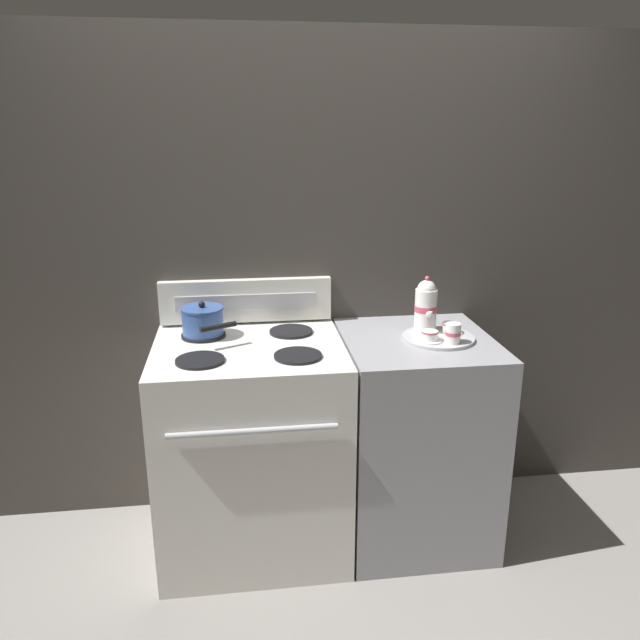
% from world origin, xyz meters
% --- Properties ---
extents(ground_plane, '(6.00, 6.00, 0.00)m').
position_xyz_m(ground_plane, '(0.00, 0.00, 0.00)').
color(ground_plane, gray).
extents(wall_back, '(6.00, 0.05, 2.20)m').
position_xyz_m(wall_back, '(0.00, 0.36, 1.10)').
color(wall_back, '#423D38').
rests_on(wall_back, ground).
extents(stove, '(0.79, 0.70, 0.94)m').
position_xyz_m(stove, '(-0.32, -0.00, 0.47)').
color(stove, silver).
rests_on(stove, ground).
extents(control_panel, '(0.77, 0.05, 0.19)m').
position_xyz_m(control_panel, '(-0.32, 0.31, 1.04)').
color(control_panel, silver).
rests_on(control_panel, stove).
extents(side_counter, '(0.63, 0.67, 0.93)m').
position_xyz_m(side_counter, '(0.40, 0.00, 0.47)').
color(side_counter, '#939399').
rests_on(side_counter, ground).
extents(saucepan, '(0.23, 0.28, 0.14)m').
position_xyz_m(saucepan, '(-0.51, 0.15, 1.00)').
color(saucepan, '#335193').
rests_on(saucepan, stove).
extents(serving_tray, '(0.31, 0.31, 0.01)m').
position_xyz_m(serving_tray, '(0.48, -0.02, 0.94)').
color(serving_tray, '#B2B2B7').
rests_on(serving_tray, side_counter).
extents(teapot, '(0.10, 0.16, 0.24)m').
position_xyz_m(teapot, '(0.44, 0.06, 1.06)').
color(teapot, white).
rests_on(teapot, serving_tray).
extents(teacup_left, '(0.11, 0.11, 0.04)m').
position_xyz_m(teacup_left, '(0.54, 0.02, 0.97)').
color(teacup_left, white).
rests_on(teacup_left, serving_tray).
extents(teacup_right, '(0.11, 0.11, 0.04)m').
position_xyz_m(teacup_right, '(0.42, -0.07, 0.97)').
color(teacup_right, white).
rests_on(teacup_right, serving_tray).
extents(creamer_jug, '(0.06, 0.06, 0.08)m').
position_xyz_m(creamer_jug, '(0.51, -0.11, 0.99)').
color(creamer_jug, white).
rests_on(creamer_jug, serving_tray).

